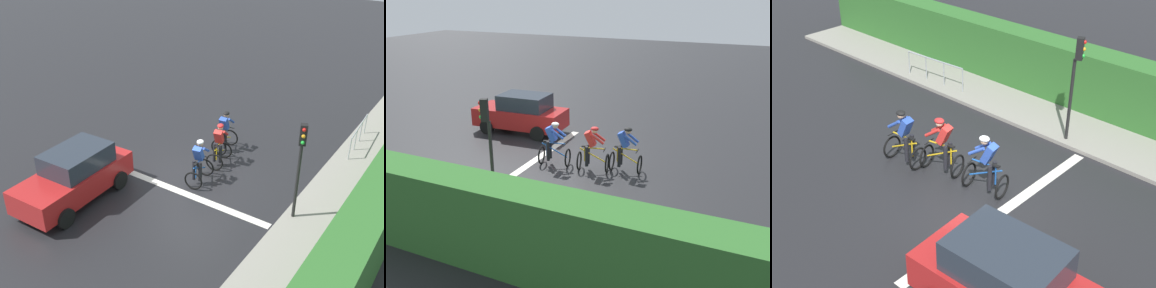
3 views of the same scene
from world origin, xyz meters
The scene contains 11 objects.
ground_plane centered at (0.00, 0.00, 0.00)m, with size 80.00×80.00×0.00m, color black.
sidewalk_kerb centered at (5.01, 2.00, 0.06)m, with size 2.80×23.65×0.12m, color gray.
stone_wall_low centered at (5.91, 2.00, 0.22)m, with size 0.44×23.65×0.44m, color gray.
hedge_wall centered at (6.21, 2.00, 1.06)m, with size 1.10×23.65×2.11m, color #2D6628.
road_marking_stop_line centered at (0.00, -0.87, 0.00)m, with size 7.00×0.30×0.01m, color silver.
cyclist_lead centered at (-0.21, 2.56, 0.80)m, with size 0.75×1.12×1.66m.
cyclist_second centered at (0.20, 1.48, 0.80)m, with size 0.88×1.19×1.66m.
cyclist_mid centered at (0.30, -0.02, 0.80)m, with size 0.85×1.18×1.66m.
car_red centered at (-2.54, -3.13, 0.87)m, with size 2.05×4.18×1.76m.
traffic_light_near_crossing centered at (3.94, -0.17, 2.22)m, with size 0.26×0.30×3.34m.
pedestrian_railing_kerbside centered at (4.11, 5.79, 0.75)m, with size 0.21×2.69×1.03m.
Camera 3 is at (-8.33, -7.25, 8.24)m, focal length 49.11 mm.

